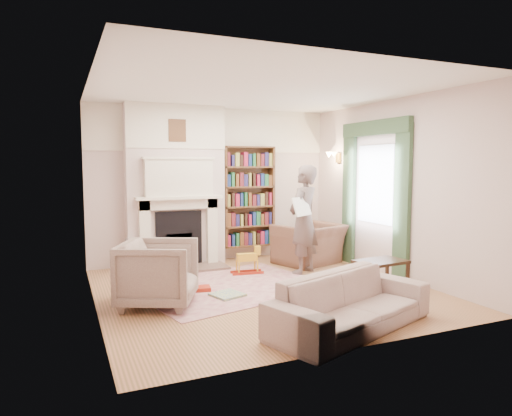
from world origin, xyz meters
name	(u,v)px	position (x,y,z in m)	size (l,w,h in m)	color
floor	(263,290)	(0.00, 0.00, 0.00)	(4.50, 4.50, 0.00)	brown
ceiling	(263,90)	(0.00, 0.00, 2.80)	(4.50, 4.50, 0.00)	white
wall_back	(213,185)	(0.00, 2.25, 1.40)	(4.50, 4.50, 0.00)	beige
wall_front	(360,205)	(0.00, -2.25, 1.40)	(4.50, 4.50, 0.00)	beige
wall_left	(92,196)	(-2.25, 0.00, 1.40)	(4.50, 4.50, 0.00)	beige
wall_right	(392,188)	(2.25, 0.00, 1.40)	(4.50, 4.50, 0.00)	beige
fireplace	(176,187)	(-0.75, 2.05, 1.39)	(1.70, 0.58, 2.80)	beige
bookcase	(249,197)	(0.65, 2.12, 1.18)	(1.00, 0.24, 1.85)	brown
window	(375,184)	(2.23, 0.40, 1.45)	(0.02, 0.90, 1.30)	silver
curtain_left	(402,202)	(2.20, -0.30, 1.20)	(0.07, 0.32, 2.40)	#314C32
curtain_right	(349,197)	(2.20, 1.10, 1.20)	(0.07, 0.32, 2.40)	#314C32
pelmet	(375,128)	(2.19, 0.40, 2.38)	(0.09, 1.70, 0.24)	#314C32
wall_sconce	(330,158)	(2.03, 1.50, 1.90)	(0.20, 0.24, 0.24)	gold
rug	(230,286)	(-0.38, 0.33, 0.01)	(2.60, 2.00, 0.01)	beige
armchair_reading	(309,244)	(1.47, 1.26, 0.36)	(1.09, 0.96, 0.71)	#4B2C28
armchair_left	(158,273)	(-1.50, -0.14, 0.42)	(0.89, 0.91, 0.83)	#A59C88
sofa	(351,302)	(0.24, -1.78, 0.29)	(2.02, 0.79, 0.59)	#B8AE98
man_reading	(304,220)	(1.02, 0.66, 0.89)	(0.65, 0.42, 1.77)	#61514E
newspaper	(302,207)	(0.87, 0.46, 1.12)	(0.44, 0.02, 0.31)	white
coffee_table	(380,276)	(1.47, -0.74, 0.23)	(0.70, 0.45, 0.45)	black
paraffin_heater	(133,255)	(-1.53, 1.90, 0.28)	(0.24, 0.24, 0.55)	#A0A2A7
rocking_horse	(247,260)	(0.14, 0.95, 0.23)	(0.52, 0.21, 0.46)	gold
board_game	(227,295)	(-0.58, -0.12, 0.03)	(0.38, 0.38, 0.03)	#E4E250
game_box_lid	(198,289)	(-0.87, 0.29, 0.04)	(0.33, 0.22, 0.06)	#A22512
comic_annuals	(292,292)	(0.30, -0.32, 0.02)	(0.57, 0.62, 0.02)	red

